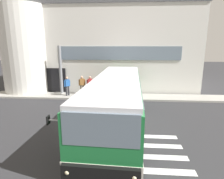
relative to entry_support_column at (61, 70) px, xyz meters
The scene contains 10 objects.
ground_plane 7.28m from the entry_support_column, 51.43° to the right, with size 80.00×90.00×0.02m, color #2B2B2D.
bay_paint_stripes 11.71m from the entry_support_column, 56.70° to the right, with size 4.40×3.96×0.01m.
terminal_building 7.36m from the entry_support_column, 59.33° to the left, with size 18.68×13.80×8.34m.
boarding_curb 4.89m from the entry_support_column, ahead, with size 20.88×2.00×0.15m, color #9E9B93.
entry_support_column is the anchor object (origin of this frame).
bus_main_foreground 8.15m from the entry_support_column, 47.85° to the right, with size 3.45×11.46×2.70m.
passenger_near_column 1.67m from the entry_support_column, 44.90° to the right, with size 0.43×0.45×1.68m.
passenger_by_doorway 2.33m from the entry_support_column, ahead, with size 0.56×0.47×1.68m.
passenger_at_curb_edge 3.00m from the entry_support_column, ahead, with size 0.56×0.33×1.68m.
safety_bollard_yellow 3.96m from the entry_support_column, 30.98° to the right, with size 0.18×0.18×0.90m, color yellow.
Camera 1 is at (1.63, -11.18, 4.44)m, focal length 30.17 mm.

